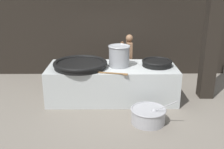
{
  "coord_description": "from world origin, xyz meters",
  "views": [
    {
      "loc": [
        -0.05,
        -7.07,
        3.18
      ],
      "look_at": [
        0.0,
        0.0,
        0.74
      ],
      "focal_mm": 42.0,
      "sensor_mm": 36.0,
      "label": 1
    }
  ],
  "objects": [
    {
      "name": "ground_plane",
      "position": [
        0.0,
        0.0,
        0.0
      ],
      "size": [
        60.0,
        60.0,
        0.0
      ],
      "primitive_type": "plane",
      "color": "slate"
    },
    {
      "name": "back_wall",
      "position": [
        0.0,
        2.37,
        2.0
      ],
      "size": [
        8.43,
        0.24,
        4.01
      ],
      "primitive_type": "cube",
      "color": "black",
      "rests_on": "ground_plane"
    },
    {
      "name": "support_pillar",
      "position": [
        2.78,
        0.13,
        2.0
      ],
      "size": [
        0.39,
        0.39,
        4.01
      ],
      "primitive_type": "cube",
      "color": "black",
      "rests_on": "ground_plane"
    },
    {
      "name": "hearth_platform",
      "position": [
        0.0,
        0.0,
        0.5
      ],
      "size": [
        3.63,
        1.44,
        0.99
      ],
      "color": "#B2B7B7",
      "rests_on": "ground_plane"
    },
    {
      "name": "giant_wok_near",
      "position": [
        -0.88,
        -0.1,
        1.08
      ],
      "size": [
        1.5,
        1.5,
        0.18
      ],
      "color": "black",
      "rests_on": "hearth_platform"
    },
    {
      "name": "giant_wok_far",
      "position": [
        1.27,
        0.02,
        1.08
      ],
      "size": [
        0.86,
        0.86,
        0.17
      ],
      "color": "black",
      "rests_on": "hearth_platform"
    },
    {
      "name": "stock_pot",
      "position": [
        0.2,
        0.0,
        1.3
      ],
      "size": [
        0.61,
        0.61,
        0.59
      ],
      "color": "gray",
      "rests_on": "hearth_platform"
    },
    {
      "name": "stirring_paddle",
      "position": [
        -0.21,
        -0.63,
        1.01
      ],
      "size": [
        1.34,
        0.34,
        0.04
      ],
      "rotation": [
        0.0,
        0.0,
        -0.2
      ],
      "color": "brown",
      "rests_on": "hearth_platform"
    },
    {
      "name": "cook",
      "position": [
        0.56,
        1.2,
        0.91
      ],
      "size": [
        0.39,
        0.61,
        1.67
      ],
      "rotation": [
        0.0,
        0.0,
        3.17
      ],
      "color": "brown",
      "rests_on": "ground_plane"
    },
    {
      "name": "prep_bowl_vegetables",
      "position": [
        0.86,
        -1.44,
        0.21
      ],
      "size": [
        1.05,
        0.85,
        0.72
      ],
      "color": "#9E9EA3",
      "rests_on": "ground_plane"
    }
  ]
}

